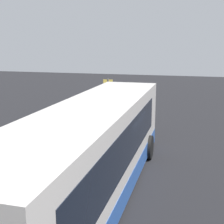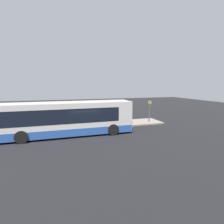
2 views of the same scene
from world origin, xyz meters
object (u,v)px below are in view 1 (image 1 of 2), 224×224
(passenger_boarding, at_px, (101,116))
(passenger_with_bags, at_px, (58,125))
(passenger_waiting, at_px, (96,118))
(sign_post, at_px, (108,95))
(bus_lead, at_px, (92,154))
(suitcase, at_px, (91,124))

(passenger_boarding, xyz_separation_m, passenger_with_bags, (-2.32, 1.63, -0.07))
(passenger_waiting, height_order, sign_post, sign_post)
(bus_lead, relative_size, passenger_with_bags, 7.85)
(bus_lead, relative_size, sign_post, 4.57)
(bus_lead, xyz_separation_m, passenger_boarding, (7.46, 2.00, -0.53))
(bus_lead, distance_m, passenger_waiting, 6.98)
(passenger_waiting, height_order, suitcase, passenger_waiting)
(passenger_waiting, distance_m, suitcase, 1.01)
(bus_lead, distance_m, passenger_with_bags, 6.32)
(bus_lead, bearing_deg, sign_post, 13.06)
(passenger_boarding, height_order, suitcase, passenger_boarding)
(passenger_boarding, height_order, passenger_waiting, passenger_boarding)
(passenger_waiting, bearing_deg, sign_post, 21.25)
(passenger_boarding, bearing_deg, passenger_waiting, -97.42)
(passenger_boarding, relative_size, suitcase, 1.73)
(suitcase, height_order, sign_post, sign_post)
(passenger_boarding, distance_m, passenger_waiting, 0.81)
(bus_lead, relative_size, suitcase, 12.59)
(sign_post, bearing_deg, passenger_with_bags, 165.47)
(passenger_with_bags, xyz_separation_m, suitcase, (2.18, -1.06, -0.46))
(sign_post, bearing_deg, passenger_boarding, -172.69)
(passenger_with_bags, xyz_separation_m, sign_post, (4.96, -1.29, 0.80))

